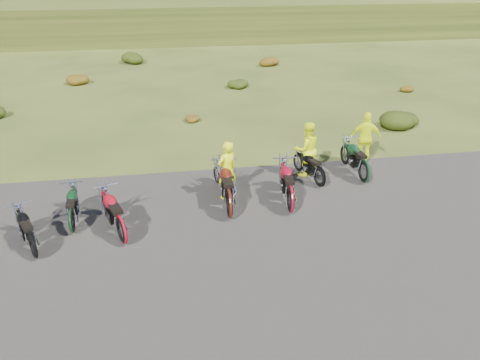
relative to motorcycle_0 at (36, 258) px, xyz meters
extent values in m
plane|color=#344316|center=(4.80, 0.37, 0.00)|extent=(300.00, 300.00, 0.00)
cube|color=black|center=(4.80, -1.63, 0.00)|extent=(20.00, 12.00, 0.04)
ellipsoid|color=brown|center=(-1.40, 16.97, 0.38)|extent=(1.30, 1.30, 0.77)
ellipsoid|color=#1E300C|center=(1.50, 22.27, 0.46)|extent=(1.56, 1.56, 0.92)
ellipsoid|color=brown|center=(4.40, 9.57, 0.23)|extent=(0.77, 0.77, 0.45)
ellipsoid|color=#1E300C|center=(7.30, 14.87, 0.31)|extent=(1.03, 1.03, 0.61)
ellipsoid|color=brown|center=(10.20, 20.17, 0.38)|extent=(1.30, 1.30, 0.77)
ellipsoid|color=#1E300C|center=(13.10, 7.47, 0.46)|extent=(1.56, 1.56, 0.92)
ellipsoid|color=brown|center=(16.00, 12.77, 0.23)|extent=(0.77, 0.77, 0.45)
imported|color=#DDEB0C|center=(5.00, 2.30, 0.89)|extent=(0.77, 0.69, 1.78)
imported|color=#DDEB0C|center=(7.76, 3.46, 0.91)|extent=(0.98, 0.82, 1.82)
imported|color=#DDEB0C|center=(10.05, 4.09, 0.92)|extent=(1.15, 0.68, 1.83)
camera|label=1|loc=(3.35, -10.02, 6.62)|focal=35.00mm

